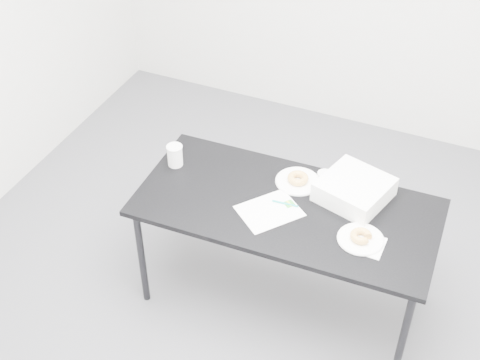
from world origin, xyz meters
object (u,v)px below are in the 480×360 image
at_px(coffee_cup, 175,155).
at_px(bakery_box, 354,189).
at_px(pen, 285,204).
at_px(scorecard, 269,211).
at_px(plate_near, 361,239).
at_px(donut_far, 298,178).
at_px(donut_near, 361,236).
at_px(plate_far, 298,181).
at_px(table, 286,213).

distance_m(coffee_cup, bakery_box, 1.02).
bearing_deg(bakery_box, pen, -131.52).
distance_m(scorecard, coffee_cup, 0.66).
bearing_deg(plate_near, scorecard, 178.12).
bearing_deg(coffee_cup, donut_far, 10.79).
height_order(donut_far, bakery_box, bakery_box).
relative_size(scorecard, plate_near, 1.31).
xyz_separation_m(scorecard, plate_near, (0.50, -0.02, 0.01)).
bearing_deg(donut_near, plate_far, 145.61).
xyz_separation_m(donut_near, plate_far, (-0.44, 0.30, -0.02)).
bearing_deg(scorecard, coffee_cup, -155.09).
distance_m(pen, plate_far, 0.20).
distance_m(donut_near, plate_far, 0.54).
xyz_separation_m(plate_near, donut_near, (0.00, -0.00, 0.02)).
xyz_separation_m(scorecard, donut_near, (0.50, -0.02, 0.03)).
bearing_deg(plate_far, bakery_box, -0.64).
xyz_separation_m(scorecard, donut_far, (0.06, 0.29, 0.02)).
xyz_separation_m(table, pen, (-0.01, 0.00, 0.06)).
relative_size(table, plate_far, 6.54).
xyz_separation_m(pen, donut_far, (-0.00, 0.20, 0.02)).
bearing_deg(plate_far, coffee_cup, -169.21).
bearing_deg(table, plate_far, 92.15).
xyz_separation_m(table, donut_near, (0.43, -0.09, 0.08)).
height_order(table, donut_near, donut_near).
bearing_deg(donut_near, bakery_box, 112.44).
bearing_deg(bakery_box, coffee_cup, -156.73).
relative_size(pen, plate_near, 0.61).
distance_m(donut_near, donut_far, 0.54).
bearing_deg(donut_near, plate_near, 90.00).
height_order(plate_near, bakery_box, bakery_box).
xyz_separation_m(donut_far, coffee_cup, (-0.69, -0.13, 0.04)).
relative_size(donut_near, donut_far, 0.95).
xyz_separation_m(table, donut_far, (-0.01, 0.21, 0.08)).
bearing_deg(pen, donut_near, -17.05).
distance_m(table, plate_near, 0.44).
bearing_deg(donut_far, pen, -89.40).
bearing_deg(coffee_cup, donut_near, -8.54).
distance_m(table, bakery_box, 0.38).
bearing_deg(coffee_cup, bakery_box, 7.24).
bearing_deg(donut_near, donut_far, 145.61).
bearing_deg(coffee_cup, scorecard, -13.59).
distance_m(pen, plate_near, 0.45).
relative_size(donut_far, coffee_cup, 0.90).
relative_size(scorecard, donut_near, 2.80).
bearing_deg(plate_near, coffee_cup, 171.46).
relative_size(pen, bakery_box, 0.43).
bearing_deg(bakery_box, plate_near, -51.53).
height_order(pen, donut_far, donut_far).
height_order(plate_near, donut_far, donut_far).
bearing_deg(donut_near, coffee_cup, 171.46).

